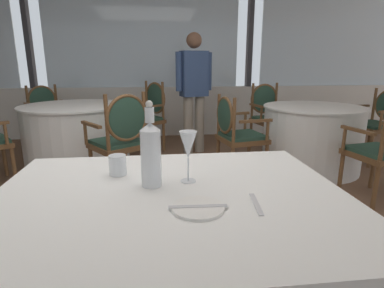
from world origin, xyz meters
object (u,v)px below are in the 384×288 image
at_px(diner_person_0, 194,87).
at_px(dining_chair_0_3, 378,119).
at_px(dining_chair_0_0, 268,111).
at_px(dining_chair_0_1, 236,130).
at_px(dining_chair_1_0, 149,111).
at_px(water_tumbler, 119,165).
at_px(side_plate, 198,208).
at_px(dining_chair_1_3, 121,134).
at_px(water_bottle, 151,153).
at_px(dining_chair_1_1, 46,112).
at_px(wine_glass, 188,146).

bearing_deg(diner_person_0, dining_chair_0_3, 56.22).
bearing_deg(dining_chair_0_0, dining_chair_0_1, -44.74).
bearing_deg(dining_chair_0_0, dining_chair_1_0, -103.82).
height_order(dining_chair_0_3, diner_person_0, diner_person_0).
bearing_deg(dining_chair_0_0, water_tumbler, -41.62).
height_order(side_plate, dining_chair_1_3, dining_chair_1_3).
bearing_deg(water_tumbler, dining_chair_1_3, 95.82).
height_order(dining_chair_0_0, dining_chair_0_1, dining_chair_0_0).
bearing_deg(dining_chair_1_0, side_plate, 57.81).
bearing_deg(dining_chair_1_0, water_bottle, 55.35).
relative_size(dining_chair_1_1, diner_person_0, 0.57).
bearing_deg(water_bottle, side_plate, -55.92).
bearing_deg(dining_chair_1_1, dining_chair_1_3, 0.00).
relative_size(dining_chair_0_0, dining_chair_0_1, 1.05).
bearing_deg(dining_chair_0_0, diner_person_0, -95.20).
xyz_separation_m(dining_chair_0_3, diner_person_0, (-2.29, 0.68, 0.38)).
xyz_separation_m(wine_glass, dining_chair_1_1, (-1.72, 3.51, -0.35)).
distance_m(side_plate, dining_chair_1_3, 2.12).
bearing_deg(dining_chair_1_3, wine_glass, 158.68).
bearing_deg(dining_chair_1_0, water_tumbler, 52.76).
bearing_deg(dining_chair_1_0, diner_person_0, 126.63).
bearing_deg(dining_chair_0_3, dining_chair_0_1, -0.00).
height_order(wine_glass, diner_person_0, diner_person_0).
bearing_deg(dining_chair_1_0, dining_chair_0_0, 141.31).
bearing_deg(dining_chair_0_1, water_tumbler, -129.56).
distance_m(water_bottle, diner_person_0, 3.17).
height_order(side_plate, diner_person_0, diner_person_0).
relative_size(water_tumbler, diner_person_0, 0.05).
bearing_deg(dining_chair_1_0, dining_chair_1_3, 44.93).
height_order(wine_glass, dining_chair_1_1, wine_glass).
bearing_deg(dining_chair_0_3, diner_person_0, -27.72).
distance_m(side_plate, dining_chair_1_0, 3.56).
bearing_deg(water_tumbler, dining_chair_0_0, 59.53).
bearing_deg(dining_chair_0_1, water_bottle, -124.42).
distance_m(dining_chair_1_0, diner_person_0, 0.75).
bearing_deg(wine_glass, dining_chair_1_3, 104.69).
bearing_deg(water_bottle, diner_person_0, 79.92).
height_order(water_tumbler, dining_chair_1_1, dining_chair_1_1).
height_order(dining_chair_0_0, dining_chair_1_0, dining_chair_1_0).
relative_size(water_tumbler, dining_chair_0_1, 0.10).
bearing_deg(dining_chair_0_3, dining_chair_1_3, -0.16).
bearing_deg(dining_chair_1_3, dining_chair_0_0, -90.58).
distance_m(dining_chair_0_0, dining_chair_1_3, 2.44).
bearing_deg(wine_glass, water_bottle, -169.34).
bearing_deg(water_bottle, dining_chair_1_0, 91.36).
height_order(water_bottle, dining_chair_1_0, water_bottle).
xyz_separation_m(dining_chair_0_1, dining_chair_1_3, (-1.20, -0.23, 0.03)).
distance_m(side_plate, diner_person_0, 3.38).
bearing_deg(water_tumbler, water_bottle, -45.27).
distance_m(side_plate, wine_glass, 0.30).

